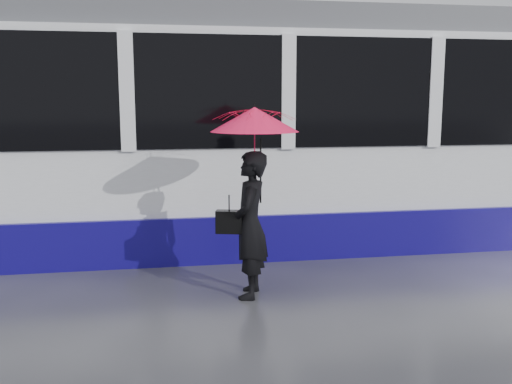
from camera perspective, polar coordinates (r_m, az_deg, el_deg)
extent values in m
plane|color=#2C2C32|center=(6.24, -8.66, -10.63)|extent=(90.00, 90.00, 0.00)
cube|color=#3F3D38|center=(7.94, -8.94, -6.23)|extent=(34.00, 0.07, 0.02)
cube|color=#3F3D38|center=(9.33, -9.09, -3.90)|extent=(34.00, 0.07, 0.02)
imported|color=black|center=(6.08, -0.61, -3.31)|extent=(0.51, 0.65, 1.58)
imported|color=#FF159D|center=(5.96, -0.15, 4.92)|extent=(1.05, 1.07, 0.79)
cone|color=#FF159D|center=(5.95, -0.15, 7.28)|extent=(1.13, 1.13, 0.26)
cylinder|color=black|center=(5.95, -0.15, 8.70)|extent=(0.01, 0.01, 0.06)
cylinder|color=black|center=(6.02, 0.47, 2.13)|extent=(0.02, 0.02, 0.69)
cube|color=black|center=(6.06, -2.70, -3.00)|extent=(0.30, 0.19, 0.24)
cylinder|color=black|center=(6.02, -2.71, -1.03)|extent=(0.01, 0.01, 0.18)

